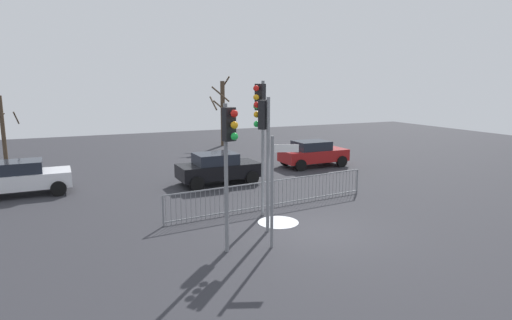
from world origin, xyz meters
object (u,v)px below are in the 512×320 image
Objects in this scene: traffic_light_rear_left at (264,134)px; car_red_mid at (313,153)px; car_white_far at (22,177)px; bare_tree_left at (3,127)px; bare_tree_centre at (222,112)px; direction_sign_post at (274,186)px; car_black_trailing at (218,168)px; traffic_light_rear_right at (261,119)px; traffic_light_foreground_left at (229,145)px.

traffic_light_rear_left is 1.13× the size of car_red_mid.
bare_tree_left is (-1.61, 9.69, 1.32)m from car_white_far.
car_red_mid is 10.26m from bare_tree_centre.
car_black_trailing is at bearing 103.75° from direction_sign_post.
car_white_far is (-7.50, 8.28, -2.39)m from traffic_light_rear_left.
bare_tree_left is (-9.65, 16.54, -1.42)m from traffic_light_rear_right.
bare_tree_left is at bearing 82.46° from traffic_light_rear_left.
traffic_light_rear_left reaches higher than bare_tree_left.
direction_sign_post is at bearing -65.70° from bare_tree_left.
bare_tree_centre is at bearing 100.26° from car_red_mid.
traffic_light_foreground_left is 1.05× the size of bare_tree_left.
bare_tree_left reaches higher than car_white_far.
traffic_light_rear_left is 1.12× the size of car_white_far.
traffic_light_foreground_left is 11.46m from car_white_far.
traffic_light_rear_right is at bearing -133.14° from car_red_mid.
bare_tree_centre is (4.46, 11.74, 1.81)m from car_black_trailing.
traffic_light_rear_right reaches higher than car_red_mid.
direction_sign_post is at bearing -54.60° from car_white_far.
traffic_light_rear_right reaches higher than car_black_trailing.
bare_tree_centre is (4.71, 17.12, -0.93)m from traffic_light_rear_right.
bare_tree_centre is (-1.90, 9.91, 1.81)m from car_red_mid.
bare_tree_centre reaches higher than direction_sign_post.
traffic_light_foreground_left is 0.80× the size of bare_tree_centre.
direction_sign_post is 0.82× the size of bare_tree_left.
car_red_mid is 18.80m from bare_tree_left.
traffic_light_rear_left is 1.08× the size of bare_tree_left.
traffic_light_foreground_left is 1.09× the size of car_black_trailing.
car_black_trailing is 14.98m from bare_tree_left.
car_red_mid is (7.51, 10.06, -1.06)m from direction_sign_post.
bare_tree_centre is at bearing -46.32° from traffic_light_rear_right.
bare_tree_left is at bearing 98.48° from car_white_far.
car_black_trailing is 0.97× the size of bare_tree_left.
traffic_light_rear_left is (1.67, 1.32, 0.08)m from traffic_light_foreground_left.
bare_tree_left is 14.38m from bare_tree_centre.
traffic_light_rear_right is 1.25× the size of car_black_trailing.
traffic_light_rear_right is 1.26× the size of car_red_mid.
traffic_light_foreground_left is 21.04m from bare_tree_centre.
bare_tree_left is (-16.26, 9.33, 1.32)m from car_red_mid.
direction_sign_post is (-0.89, -2.85, -1.68)m from traffic_light_rear_right.
car_white_far is (-8.04, 6.85, -2.74)m from traffic_light_rear_right.
bare_tree_centre is (5.60, 19.97, 0.76)m from direction_sign_post.
car_white_far is 16.47m from bare_tree_centre.
traffic_light_foreground_left is at bearing -132.16° from car_red_mid.
car_white_far is 14.66m from car_red_mid.
traffic_light_rear_right reaches higher than traffic_light_rear_left.
traffic_light_rear_left is at bearing -105.81° from bare_tree_centre.
direction_sign_post is (-0.35, -1.43, -1.33)m from traffic_light_rear_left.
direction_sign_post is at bearing -105.67° from bare_tree_centre.
traffic_light_rear_right is 17.78m from bare_tree_centre.
traffic_light_rear_left reaches higher than direction_sign_post.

